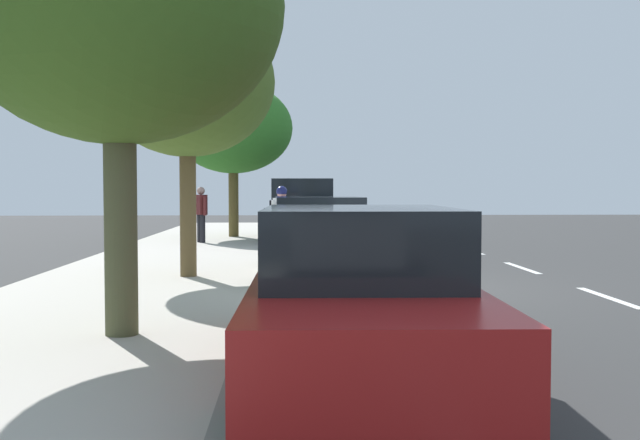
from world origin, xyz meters
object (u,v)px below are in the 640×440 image
(bicycle_at_curb, at_px, (290,243))
(street_tree_far_end, at_px, (118,7))
(cyclist_with_backpack, at_px, (281,214))
(street_tree_near_cyclist, at_px, (233,128))
(parked_pickup_black_nearest, at_px, (305,214))
(parked_sedan_red_mid, at_px, (359,299))
(parked_sedan_silver_second, at_px, (318,238))
(pedestrian_on_phone, at_px, (201,211))
(street_tree_mid_block, at_px, (187,82))

(bicycle_at_curb, xyz_separation_m, street_tree_far_end, (1.79, 9.66, 3.19))
(cyclist_with_backpack, relative_size, street_tree_near_cyclist, 0.35)
(bicycle_at_curb, relative_size, cyclist_with_backpack, 0.79)
(parked_pickup_black_nearest, distance_m, cyclist_with_backpack, 4.17)
(parked_sedan_red_mid, height_order, bicycle_at_curb, parked_sedan_red_mid)
(parked_pickup_black_nearest, bearing_deg, street_tree_far_end, 81.06)
(parked_sedan_silver_second, relative_size, street_tree_far_end, 0.91)
(parked_pickup_black_nearest, height_order, street_tree_far_end, street_tree_far_end)
(cyclist_with_backpack, xyz_separation_m, street_tree_far_end, (1.57, 10.13, 2.51))
(bicycle_at_curb, xyz_separation_m, pedestrian_on_phone, (2.52, -3.60, 0.64))
(parked_pickup_black_nearest, xyz_separation_m, bicycle_at_curb, (0.45, 4.58, -0.52))
(street_tree_mid_block, xyz_separation_m, pedestrian_on_phone, (0.73, -8.09, -2.50))
(bicycle_at_curb, bearing_deg, street_tree_mid_block, 68.25)
(street_tree_far_end, bearing_deg, parked_sedan_silver_second, -111.76)
(pedestrian_on_phone, bearing_deg, parked_pickup_black_nearest, -161.69)
(parked_sedan_red_mid, xyz_separation_m, pedestrian_on_phone, (3.09, -14.97, 0.27))
(parked_sedan_red_mid, height_order, cyclist_with_backpack, cyclist_with_backpack)
(parked_pickup_black_nearest, bearing_deg, street_tree_near_cyclist, -34.49)
(parked_sedan_silver_second, xyz_separation_m, pedestrian_on_phone, (3.04, -7.47, 0.27))
(street_tree_near_cyclist, bearing_deg, parked_pickup_black_nearest, 145.51)
(street_tree_mid_block, relative_size, pedestrian_on_phone, 2.98)
(street_tree_near_cyclist, height_order, street_tree_far_end, street_tree_near_cyclist)
(parked_pickup_black_nearest, relative_size, bicycle_at_curb, 3.98)
(parked_pickup_black_nearest, xyz_separation_m, parked_sedan_silver_second, (-0.07, 8.46, -0.15))
(cyclist_with_backpack, bearing_deg, street_tree_far_end, 81.16)
(parked_sedan_silver_second, relative_size, pedestrian_on_phone, 2.81)
(parked_sedan_silver_second, bearing_deg, street_tree_far_end, 68.24)
(street_tree_mid_block, bearing_deg, bicycle_at_curb, -111.75)
(bicycle_at_curb, distance_m, street_tree_far_end, 10.33)
(parked_sedan_red_mid, bearing_deg, cyclist_with_backpack, -86.24)
(parked_sedan_red_mid, xyz_separation_m, street_tree_far_end, (2.35, -1.71, 2.81))
(parked_pickup_black_nearest, xyz_separation_m, cyclist_with_backpack, (0.67, 4.11, 0.16))
(cyclist_with_backpack, height_order, street_tree_mid_block, street_tree_mid_block)
(parked_sedan_red_mid, xyz_separation_m, street_tree_mid_block, (2.35, -6.89, 2.77))
(parked_pickup_black_nearest, relative_size, parked_sedan_silver_second, 1.22)
(cyclist_with_backpack, relative_size, pedestrian_on_phone, 1.09)
(cyclist_with_backpack, bearing_deg, street_tree_near_cyclist, -74.44)
(parked_sedan_silver_second, xyz_separation_m, bicycle_at_curb, (0.52, -3.88, -0.37))
(parked_sedan_silver_second, bearing_deg, street_tree_near_cyclist, -77.00)
(parked_sedan_silver_second, distance_m, parked_sedan_red_mid, 7.50)
(parked_sedan_red_mid, relative_size, street_tree_mid_block, 0.94)
(parked_pickup_black_nearest, distance_m, street_tree_mid_block, 9.70)
(parked_pickup_black_nearest, relative_size, cyclist_with_backpack, 3.13)
(cyclist_with_backpack, bearing_deg, parked_sedan_red_mid, 93.76)
(street_tree_far_end, bearing_deg, parked_sedan_red_mid, 143.91)
(pedestrian_on_phone, bearing_deg, bicycle_at_curb, 125.05)
(parked_sedan_red_mid, xyz_separation_m, bicycle_at_curb, (0.56, -11.37, -0.37))
(parked_sedan_red_mid, distance_m, street_tree_mid_block, 7.79)
(pedestrian_on_phone, bearing_deg, cyclist_with_backpack, 126.41)
(bicycle_at_curb, relative_size, street_tree_near_cyclist, 0.28)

